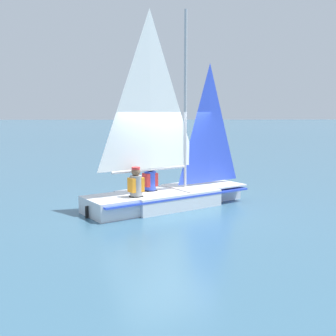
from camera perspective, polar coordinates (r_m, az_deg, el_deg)
The scene contains 4 objects.
ground_plane at distance 11.30m, azimuth -0.00°, elevation -5.18°, with size 260.00×260.00×0.00m, color #38607A.
sailboat_main at distance 11.15m, azimuth -0.09°, elevation -1.59°, with size 3.59×4.54×5.15m.
sailor_helm at distance 11.13m, azimuth -2.43°, elevation -2.13°, with size 0.41×0.43×1.16m.
sailor_crew at distance 10.37m, azimuth -4.36°, elevation -2.80°, with size 0.41×0.43×1.16m.
Camera 1 is at (11.01, -0.57, 2.50)m, focal length 45.00 mm.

